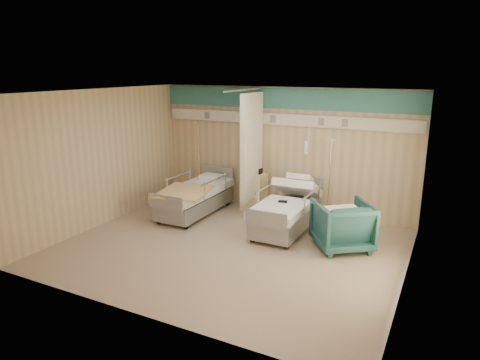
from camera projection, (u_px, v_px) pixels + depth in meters
name	position (u px, v px, depth m)	size (l,w,h in m)	color
ground	(230.00, 247.00, 7.85)	(6.00, 5.00, 0.00)	gray
room_walls	(235.00, 145.00, 7.61)	(6.04, 5.04, 2.82)	tan
bed_right	(287.00, 215.00, 8.63)	(1.00, 2.16, 0.63)	white
bed_left	(195.00, 200.00, 9.59)	(1.00, 2.16, 0.63)	white
bedside_cabinet	(254.00, 192.00, 9.88)	(0.50, 0.48, 0.85)	beige
visitor_armchair	(342.00, 225.00, 7.72)	(0.94, 0.97, 0.88)	#1D4946
waffle_blanket	(345.00, 201.00, 7.55)	(0.58, 0.52, 0.07)	white
iv_stand_right	(328.00, 206.00, 9.04)	(0.32, 0.32, 1.79)	silver
iv_stand_left	(200.00, 185.00, 10.63)	(0.33, 0.33, 1.86)	silver
call_remote	(283.00, 201.00, 8.41)	(0.17, 0.08, 0.04)	black
tan_blanket	(184.00, 191.00, 9.09)	(0.97, 1.22, 0.04)	tan
toiletry_bag	(257.00, 171.00, 9.79)	(0.22, 0.14, 0.12)	black
white_cup	(247.00, 170.00, 9.85)	(0.10, 0.10, 0.14)	white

